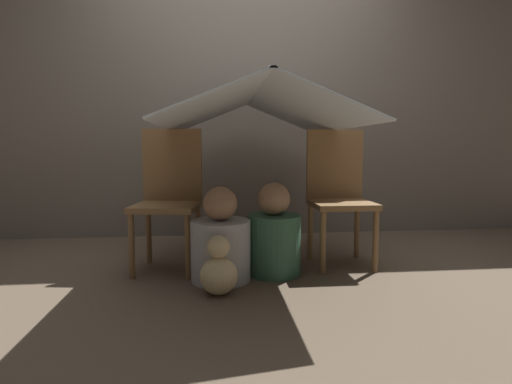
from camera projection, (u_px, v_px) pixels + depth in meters
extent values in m
plane|color=brown|center=(259.00, 277.00, 2.43)|extent=(8.80, 8.80, 0.00)
cube|color=#6B6056|center=(244.00, 95.00, 3.52)|extent=(7.00, 0.05, 2.50)
cylinder|color=brown|center=(132.00, 246.00, 2.37)|extent=(0.04, 0.04, 0.39)
cylinder|color=brown|center=(188.00, 247.00, 2.36)|extent=(0.04, 0.04, 0.39)
cylinder|color=brown|center=(149.00, 234.00, 2.71)|extent=(0.04, 0.04, 0.39)
cylinder|color=brown|center=(198.00, 235.00, 2.70)|extent=(0.04, 0.04, 0.39)
cube|color=brown|center=(166.00, 207.00, 2.51)|extent=(0.44, 0.44, 0.04)
cube|color=brown|center=(172.00, 165.00, 2.66)|extent=(0.39, 0.08, 0.48)
cylinder|color=brown|center=(323.00, 243.00, 2.47)|extent=(0.04, 0.04, 0.39)
cylinder|color=brown|center=(376.00, 241.00, 2.50)|extent=(0.04, 0.04, 0.39)
cylinder|color=brown|center=(310.00, 231.00, 2.80)|extent=(0.04, 0.04, 0.39)
cylinder|color=brown|center=(357.00, 230.00, 2.84)|extent=(0.04, 0.04, 0.39)
cube|color=brown|center=(342.00, 204.00, 2.63)|extent=(0.40, 0.40, 0.04)
cube|color=brown|center=(335.00, 164.00, 2.78)|extent=(0.39, 0.03, 0.48)
cube|color=silver|center=(210.00, 109.00, 2.47)|extent=(0.57, 1.51, 0.24)
cube|color=silver|center=(301.00, 110.00, 2.53)|extent=(0.57, 1.51, 0.24)
cube|color=silver|center=(256.00, 91.00, 2.49)|extent=(0.04, 1.51, 0.01)
cylinder|color=#B2B2B7|center=(221.00, 250.00, 2.35)|extent=(0.35, 0.35, 0.36)
sphere|color=#9E7556|center=(220.00, 204.00, 2.32)|extent=(0.20, 0.20, 0.20)
cylinder|color=#38664C|center=(274.00, 244.00, 2.47)|extent=(0.33, 0.33, 0.37)
sphere|color=#9E7556|center=(274.00, 199.00, 2.44)|extent=(0.20, 0.20, 0.20)
sphere|color=beige|center=(219.00, 276.00, 2.13)|extent=(0.20, 0.20, 0.20)
sphere|color=beige|center=(218.00, 247.00, 2.11)|extent=(0.12, 0.12, 0.12)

